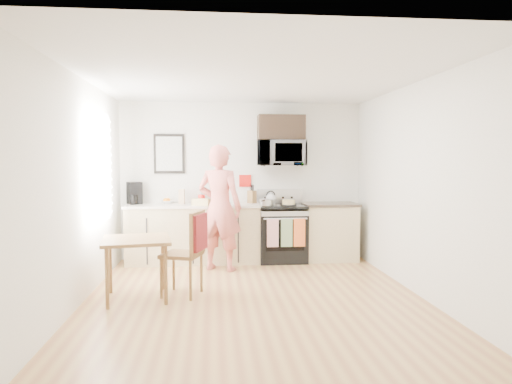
{
  "coord_description": "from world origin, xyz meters",
  "views": [
    {
      "loc": [
        -0.49,
        -5.33,
        1.65
      ],
      "look_at": [
        0.11,
        1.0,
        1.2
      ],
      "focal_mm": 32.0,
      "sensor_mm": 36.0,
      "label": 1
    }
  ],
  "objects": [
    {
      "name": "dining_table",
      "position": [
        -1.39,
        0.11,
        0.64
      ],
      "size": [
        0.77,
        0.77,
        0.72
      ],
      "rotation": [
        0.0,
        0.0,
        0.16
      ],
      "color": "brown",
      "rests_on": "floor"
    },
    {
      "name": "kettle",
      "position": [
        0.47,
        2.17,
        1.02
      ],
      "size": [
        0.17,
        0.17,
        0.21
      ],
      "color": "white",
      "rests_on": "range"
    },
    {
      "name": "floor",
      "position": [
        0.0,
        0.0,
        0.0
      ],
      "size": [
        4.6,
        4.6,
        0.0
      ],
      "primitive_type": "plane",
      "color": "#9A643B",
      "rests_on": "ground"
    },
    {
      "name": "utensil_crock",
      "position": [
        -0.67,
        2.17,
        1.08
      ],
      "size": [
        0.11,
        0.11,
        0.34
      ],
      "color": "#B7150F",
      "rests_on": "countertop_left"
    },
    {
      "name": "pot",
      "position": [
        0.35,
        1.82,
        0.98
      ],
      "size": [
        0.21,
        0.34,
        0.1
      ],
      "rotation": [
        0.0,
        0.0,
        -0.38
      ],
      "color": "#AFAFB4",
      "rests_on": "range"
    },
    {
      "name": "countertop_right",
      "position": [
        1.43,
        2.0,
        0.92
      ],
      "size": [
        0.88,
        0.64,
        0.04
      ],
      "primitive_type": "cube",
      "color": "black",
      "rests_on": "cabinet_right"
    },
    {
      "name": "milk_carton",
      "position": [
        -0.99,
        2.1,
        1.06
      ],
      "size": [
        0.1,
        0.1,
        0.24
      ],
      "primitive_type": "cube",
      "rotation": [
        0.0,
        0.0,
        -0.14
      ],
      "color": "tan",
      "rests_on": "countertop_left"
    },
    {
      "name": "upper_cabinet",
      "position": [
        0.63,
        2.12,
        2.18
      ],
      "size": [
        0.76,
        0.35,
        0.4
      ],
      "primitive_type": "cube",
      "color": "black",
      "rests_on": "back_wall"
    },
    {
      "name": "cabinet_left",
      "position": [
        -0.8,
        2.0,
        0.45
      ],
      "size": [
        2.1,
        0.6,
        0.9
      ],
      "primitive_type": "cube",
      "color": "tan",
      "rests_on": "floor"
    },
    {
      "name": "left_wall",
      "position": [
        -2.0,
        0.0,
        1.3
      ],
      "size": [
        0.04,
        4.6,
        2.6
      ],
      "primitive_type": "cube",
      "color": "silver",
      "rests_on": "floor"
    },
    {
      "name": "back_wall",
      "position": [
        0.0,
        2.3,
        1.3
      ],
      "size": [
        4.0,
        0.04,
        2.6
      ],
      "primitive_type": "cube",
      "color": "silver",
      "rests_on": "floor"
    },
    {
      "name": "window",
      "position": [
        -1.96,
        0.8,
        1.55
      ],
      "size": [
        0.06,
        1.4,
        1.5
      ],
      "color": "white",
      "rests_on": "left_wall"
    },
    {
      "name": "coffee_maker",
      "position": [
        -1.75,
        2.14,
        1.11
      ],
      "size": [
        0.28,
        0.33,
        0.35
      ],
      "rotation": [
        0.0,
        0.0,
        0.43
      ],
      "color": "black",
      "rests_on": "countertop_left"
    },
    {
      "name": "cabinet_right",
      "position": [
        1.43,
        2.0,
        0.45
      ],
      "size": [
        0.84,
        0.6,
        0.9
      ],
      "primitive_type": "cube",
      "color": "tan",
      "rests_on": "floor"
    },
    {
      "name": "cake",
      "position": [
        0.72,
        1.85,
        0.96
      ],
      "size": [
        0.25,
        0.25,
        0.08
      ],
      "color": "black",
      "rests_on": "range"
    },
    {
      "name": "ceiling",
      "position": [
        0.0,
        0.0,
        2.6
      ],
      "size": [
        4.0,
        4.6,
        0.04
      ],
      "primitive_type": "cube",
      "color": "white",
      "rests_on": "back_wall"
    },
    {
      "name": "countertop_left",
      "position": [
        -0.8,
        2.0,
        0.92
      ],
      "size": [
        2.14,
        0.64,
        0.04
      ],
      "primitive_type": "cube",
      "color": "silver",
      "rests_on": "cabinet_left"
    },
    {
      "name": "wall_art",
      "position": [
        -1.2,
        2.28,
        1.75
      ],
      "size": [
        0.5,
        0.04,
        0.65
      ],
      "color": "black",
      "rests_on": "back_wall"
    },
    {
      "name": "microwave",
      "position": [
        0.63,
        2.08,
        1.76
      ],
      "size": [
        0.76,
        0.51,
        0.42
      ],
      "primitive_type": "imported",
      "color": "#AFAFB4",
      "rests_on": "back_wall"
    },
    {
      "name": "fruit_bowl",
      "position": [
        -1.23,
        2.19,
        0.98
      ],
      "size": [
        0.24,
        0.24,
        0.09
      ],
      "color": "white",
      "rests_on": "countertop_left"
    },
    {
      "name": "front_wall",
      "position": [
        0.0,
        -2.3,
        1.3
      ],
      "size": [
        4.0,
        0.04,
        2.6
      ],
      "primitive_type": "cube",
      "color": "silver",
      "rests_on": "floor"
    },
    {
      "name": "wall_trivet",
      "position": [
        0.05,
        2.28,
        1.3
      ],
      "size": [
        0.2,
        0.02,
        0.2
      ],
      "primitive_type": "cube",
      "color": "#B7150F",
      "rests_on": "back_wall"
    },
    {
      "name": "person",
      "position": [
        -0.39,
        1.45,
        0.94
      ],
      "size": [
        0.81,
        0.69,
        1.88
      ],
      "primitive_type": "imported",
      "rotation": [
        0.0,
        0.0,
        2.72
      ],
      "color": "#B43C31",
      "rests_on": "floor"
    },
    {
      "name": "range",
      "position": [
        0.63,
        1.98,
        0.44
      ],
      "size": [
        0.76,
        0.7,
        1.16
      ],
      "color": "black",
      "rests_on": "floor"
    },
    {
      "name": "chair",
      "position": [
        -0.73,
        0.15,
        0.67
      ],
      "size": [
        0.59,
        0.55,
        1.03
      ],
      "rotation": [
        0.0,
        0.0,
        -0.32
      ],
      "color": "brown",
      "rests_on": "floor"
    },
    {
      "name": "knife_block",
      "position": [
        0.15,
        2.11,
        1.04
      ],
      "size": [
        0.16,
        0.16,
        0.21
      ],
      "primitive_type": "cube",
      "rotation": [
        0.0,
        0.0,
        0.65
      ],
      "color": "brown",
      "rests_on": "countertop_left"
    },
    {
      "name": "right_wall",
      "position": [
        2.0,
        0.0,
        1.3
      ],
      "size": [
        0.04,
        4.6,
        2.6
      ],
      "primitive_type": "cube",
      "color": "silver",
      "rests_on": "floor"
    },
    {
      "name": "bread_bag",
      "position": [
        -0.66,
        1.78,
        0.99
      ],
      "size": [
        0.32,
        0.26,
        0.11
      ],
      "primitive_type": "cube",
      "rotation": [
        0.0,
        0.0,
        -0.5
      ],
      "color": "tan",
      "rests_on": "countertop_left"
    }
  ]
}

